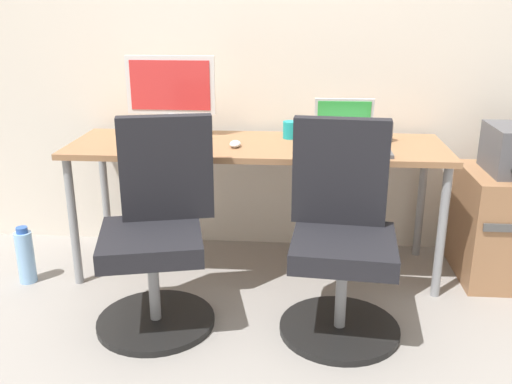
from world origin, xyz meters
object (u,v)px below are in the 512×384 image
(office_chair_right, at_px, (341,240))
(open_laptop, at_px, (344,133))
(coffee_mug, at_px, (290,130))
(desktop_monitor, at_px, (171,90))
(office_chair_left, at_px, (158,234))
(water_bottle_on_floor, at_px, (25,256))

(office_chair_right, relative_size, open_laptop, 3.03)
(coffee_mug, bearing_deg, desktop_monitor, 178.29)
(coffee_mug, bearing_deg, open_laptop, -16.58)
(open_laptop, bearing_deg, desktop_monitor, 173.67)
(office_chair_left, distance_m, coffee_mug, 0.96)
(water_bottle_on_floor, bearing_deg, office_chair_left, -20.73)
(desktop_monitor, bearing_deg, coffee_mug, -1.71)
(office_chair_right, bearing_deg, desktop_monitor, 141.42)
(office_chair_left, height_order, desktop_monitor, desktop_monitor)
(open_laptop, xyz_separation_m, coffee_mug, (-0.28, 0.08, -0.01))
(office_chair_left, relative_size, office_chair_right, 1.00)
(desktop_monitor, height_order, coffee_mug, desktop_monitor)
(desktop_monitor, xyz_separation_m, open_laptop, (0.93, -0.10, -0.20))
(office_chair_right, distance_m, desktop_monitor, 1.26)
(water_bottle_on_floor, xyz_separation_m, coffee_mug, (1.37, 0.39, 0.61))
(office_chair_right, distance_m, open_laptop, 0.70)
(water_bottle_on_floor, bearing_deg, open_laptop, 10.56)
(office_chair_left, height_order, coffee_mug, office_chair_left)
(office_chair_left, bearing_deg, office_chair_right, 0.10)
(water_bottle_on_floor, xyz_separation_m, open_laptop, (1.66, 0.31, 0.62))
(office_chair_left, xyz_separation_m, desktop_monitor, (-0.07, 0.71, 0.54))
(water_bottle_on_floor, relative_size, coffee_mug, 3.37)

